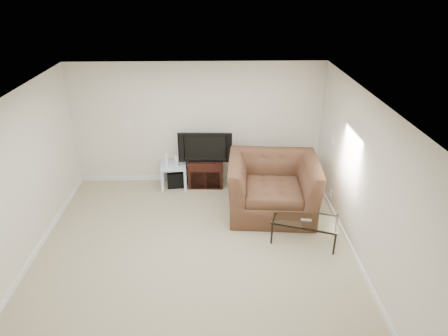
{
  "coord_description": "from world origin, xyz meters",
  "views": [
    {
      "loc": [
        0.33,
        -5.09,
        4.0
      ],
      "look_at": [
        0.5,
        1.2,
        0.9
      ],
      "focal_mm": 32.0,
      "sensor_mm": 36.0,
      "label": 1
    }
  ],
  "objects_px": {
    "side_table": "(174,175)",
    "subwoofer": "(175,178)",
    "tv_stand": "(206,172)",
    "recliner": "(273,178)",
    "television": "(205,145)",
    "coffee_table": "(304,229)"
  },
  "relations": [
    {
      "from": "television",
      "to": "subwoofer",
      "type": "relative_size",
      "value": 2.95
    },
    {
      "from": "tv_stand",
      "to": "television",
      "type": "height_order",
      "value": "television"
    },
    {
      "from": "subwoofer",
      "to": "recliner",
      "type": "distance_m",
      "value": 2.19
    },
    {
      "from": "side_table",
      "to": "subwoofer",
      "type": "distance_m",
      "value": 0.08
    },
    {
      "from": "tv_stand",
      "to": "recliner",
      "type": "height_order",
      "value": "recliner"
    },
    {
      "from": "television",
      "to": "coffee_table",
      "type": "bearing_deg",
      "value": -47.56
    },
    {
      "from": "side_table",
      "to": "recliner",
      "type": "height_order",
      "value": "recliner"
    },
    {
      "from": "tv_stand",
      "to": "television",
      "type": "distance_m",
      "value": 0.6
    },
    {
      "from": "television",
      "to": "coffee_table",
      "type": "relative_size",
      "value": 0.93
    },
    {
      "from": "tv_stand",
      "to": "side_table",
      "type": "xyz_separation_m",
      "value": [
        -0.66,
        -0.06,
        -0.05
      ]
    },
    {
      "from": "tv_stand",
      "to": "recliner",
      "type": "bearing_deg",
      "value": -39.17
    },
    {
      "from": "television",
      "to": "coffee_table",
      "type": "height_order",
      "value": "television"
    },
    {
      "from": "subwoofer",
      "to": "side_table",
      "type": "bearing_deg",
      "value": -141.76
    },
    {
      "from": "coffee_table",
      "to": "tv_stand",
      "type": "bearing_deg",
      "value": 129.77
    },
    {
      "from": "subwoofer",
      "to": "coffee_table",
      "type": "xyz_separation_m",
      "value": [
        2.28,
        -1.94,
        0.04
      ]
    },
    {
      "from": "side_table",
      "to": "coffee_table",
      "type": "height_order",
      "value": "side_table"
    },
    {
      "from": "tv_stand",
      "to": "coffee_table",
      "type": "bearing_deg",
      "value": -47.96
    },
    {
      "from": "television",
      "to": "subwoofer",
      "type": "distance_m",
      "value": 0.96
    },
    {
      "from": "subwoofer",
      "to": "recliner",
      "type": "height_order",
      "value": "recliner"
    },
    {
      "from": "side_table",
      "to": "subwoofer",
      "type": "xyz_separation_m",
      "value": [
        0.03,
        0.02,
        -0.07
      ]
    },
    {
      "from": "television",
      "to": "side_table",
      "type": "relative_size",
      "value": 1.96
    },
    {
      "from": "tv_stand",
      "to": "subwoofer",
      "type": "distance_m",
      "value": 0.65
    }
  ]
}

